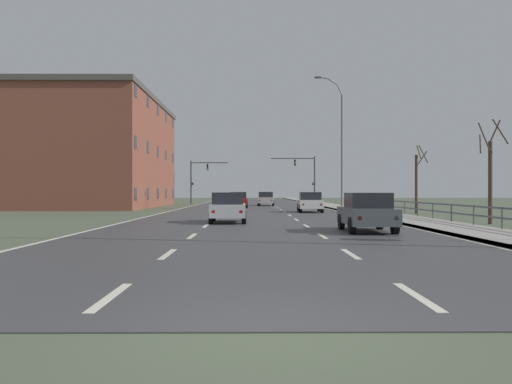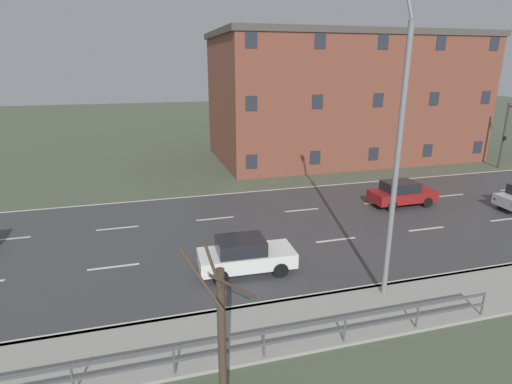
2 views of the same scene
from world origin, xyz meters
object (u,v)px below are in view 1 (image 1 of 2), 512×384
(car_far_left, at_px, (228,207))
(brick_building, at_px, (101,153))
(traffic_signal_left, at_px, (198,176))
(traffic_signal_right, at_px, (306,172))
(car_mid_centre, at_px, (367,212))
(car_near_right, at_px, (238,200))
(street_lamp_midground, at_px, (340,145))
(car_far_right, at_px, (266,199))
(car_distant, at_px, (310,202))

(car_far_left, bearing_deg, brick_building, 116.21)
(traffic_signal_left, bearing_deg, traffic_signal_right, 5.88)
(traffic_signal_right, distance_m, car_mid_centre, 46.95)
(brick_building, bearing_deg, car_mid_centre, -59.17)
(traffic_signal_right, xyz_separation_m, car_near_right, (-8.37, -15.45, -3.29))
(traffic_signal_left, xyz_separation_m, car_mid_centre, (11.43, -45.35, -2.83))
(street_lamp_midground, distance_m, car_far_left, 20.77)
(car_mid_centre, height_order, car_far_right, same)
(car_distant, distance_m, car_near_right, 13.08)
(car_mid_centre, distance_m, brick_building, 40.36)
(car_far_left, relative_size, brick_building, 0.17)
(traffic_signal_right, distance_m, brick_building, 26.13)
(street_lamp_midground, height_order, car_far_right, street_lamp_midground)
(car_far_right, bearing_deg, traffic_signal_left, 143.06)
(traffic_signal_left, xyz_separation_m, brick_building, (-9.10, -10.95, 2.03))
(car_far_left, bearing_deg, car_distant, 65.57)
(car_mid_centre, height_order, car_distant, same)
(car_far_left, relative_size, car_far_right, 0.99)
(car_mid_centre, bearing_deg, car_near_right, 101.57)
(traffic_signal_right, relative_size, car_mid_centre, 1.49)
(street_lamp_midground, distance_m, traffic_signal_left, 25.61)
(street_lamp_midground, height_order, car_far_left, street_lamp_midground)
(car_far_left, distance_m, brick_building, 32.18)
(traffic_signal_right, distance_m, car_near_right, 17.88)
(car_far_right, distance_m, car_distant, 18.96)
(car_far_left, xyz_separation_m, brick_building, (-14.71, 28.20, 4.87))
(street_lamp_midground, bearing_deg, car_mid_centre, -97.16)
(traffic_signal_left, xyz_separation_m, car_distant, (11.33, -25.72, -2.83))
(car_distant, distance_m, brick_building, 25.68)
(traffic_signal_right, height_order, car_near_right, traffic_signal_right)
(traffic_signal_right, xyz_separation_m, car_distant, (-2.53, -27.15, -3.29))
(car_near_right, distance_m, brick_building, 15.68)
(traffic_signal_right, relative_size, traffic_signal_left, 1.12)
(car_distant, bearing_deg, traffic_signal_left, 115.77)
(street_lamp_midground, relative_size, car_far_left, 2.80)
(brick_building, bearing_deg, car_distant, -35.87)
(car_far_left, relative_size, car_near_right, 1.00)
(traffic_signal_right, height_order, car_mid_centre, traffic_signal_right)
(car_mid_centre, distance_m, car_near_right, 31.88)
(brick_building, bearing_deg, street_lamp_midground, -23.11)
(traffic_signal_left, relative_size, brick_building, 0.23)
(car_far_left, xyz_separation_m, car_mid_centre, (5.82, -6.20, 0.00))
(car_far_left, height_order, brick_building, brick_building)
(traffic_signal_right, distance_m, car_far_right, 10.54)
(street_lamp_midground, bearing_deg, car_far_left, -116.10)
(car_mid_centre, bearing_deg, traffic_signal_right, 87.86)
(street_lamp_midground, bearing_deg, brick_building, 156.89)
(car_mid_centre, relative_size, brick_building, 0.17)
(car_far_left, xyz_separation_m, car_far_right, (2.81, 32.16, 0.00))
(street_lamp_midground, xyz_separation_m, car_distant, (-3.16, -4.71, -4.87))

